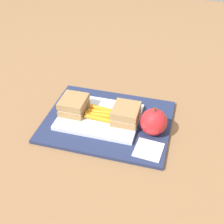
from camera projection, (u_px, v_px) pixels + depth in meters
ground_plane at (108, 123)px, 0.87m from camera, size 2.40×2.40×0.00m
lunchbag_mat at (108, 121)px, 0.87m from camera, size 0.36×0.28×0.01m
food_tray at (100, 117)px, 0.87m from camera, size 0.23×0.17×0.01m
sandwich_half_left at (74, 105)px, 0.87m from camera, size 0.07×0.08×0.04m
sandwich_half_right at (126, 114)px, 0.84m from camera, size 0.07×0.08×0.04m
carrot_sticks_bundle at (100, 113)px, 0.86m from camera, size 0.08×0.06×0.02m
apple at (154, 122)px, 0.80m from camera, size 0.07×0.07×0.08m
paper_napkin at (149, 150)px, 0.77m from camera, size 0.08×0.08×0.00m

